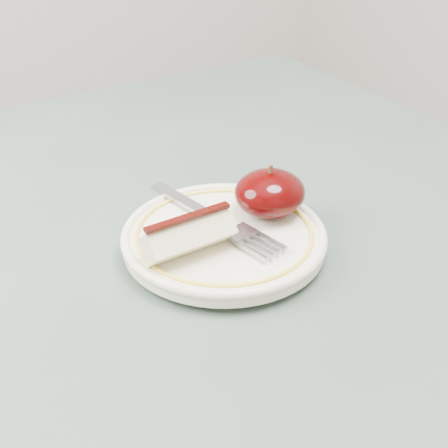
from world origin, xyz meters
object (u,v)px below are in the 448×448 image
table (179,330)px  plate (224,237)px  apple_half (270,193)px  fork (215,219)px

table → plate: plate is taller
apple_half → fork: apple_half is taller
table → plate: (0.04, -0.01, 0.10)m
table → apple_half: size_ratio=13.28×
table → fork: size_ratio=5.36×
table → fork: bearing=7.1°
plate → fork: size_ratio=1.11×
plate → apple_half: size_ratio=2.75×
table → fork: 0.12m
plate → table: bearing=162.4°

